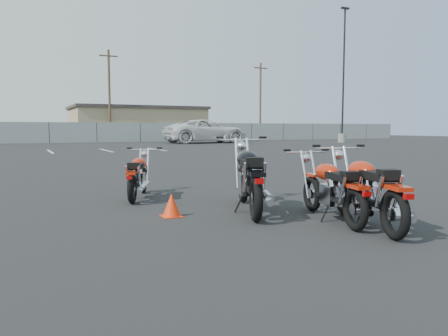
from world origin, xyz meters
name	(u,v)px	position (x,y,z in m)	size (l,w,h in m)	color
ground	(230,217)	(0.00, 0.00, 0.00)	(120.00, 120.00, 0.00)	black
motorcycle_front_red	(138,176)	(-0.74, 2.24, 0.41)	(1.08, 1.78, 0.89)	black
motorcycle_second_black	(250,178)	(0.47, 0.25, 0.51)	(1.31, 2.27, 1.13)	black
motorcycle_third_red	(332,189)	(1.18, -0.83, 0.43)	(0.87, 1.93, 0.95)	black
motorcycle_rear_red	(368,191)	(1.35, -1.32, 0.47)	(1.10, 2.08, 1.03)	black
training_cone_near	(331,177)	(3.88, 2.48, 0.14)	(0.24, 0.24, 0.28)	red
training_cone_extra	(172,205)	(-0.75, 0.38, 0.17)	(0.28, 0.28, 0.34)	red
light_pole_east	(343,107)	(23.74, 25.11, 3.19)	(0.80, 0.70, 11.78)	gray
chainlink_fence	(49,133)	(0.00, 35.00, 0.90)	(80.06, 0.06, 1.80)	gray
tan_building_east	(137,123)	(10.00, 44.00, 1.86)	(14.40, 9.40, 3.70)	#9D8A65
utility_pole_c	(109,94)	(6.00, 39.00, 4.69)	(1.80, 0.24, 9.00)	#4B3222
utility_pole_d	(260,100)	(24.00, 40.00, 4.69)	(1.80, 0.24, 9.00)	#4B3222
parking_line_stripes	(20,152)	(-2.50, 20.00, 0.00)	(15.12, 4.00, 0.01)	silver
white_van	(206,125)	(12.28, 29.28, 1.59)	(8.37, 3.35, 3.18)	silver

